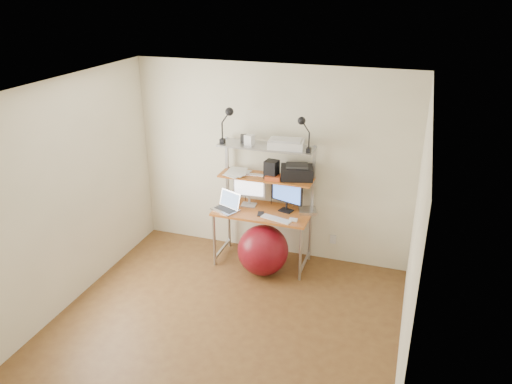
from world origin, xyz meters
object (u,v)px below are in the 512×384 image
monitor_silver (249,187)px  monitor_black (287,194)px  printer (297,172)px  exercise_ball (263,250)px  laptop (228,206)px

monitor_silver → monitor_black: (0.50, -0.02, -0.02)m
monitor_silver → monitor_black: bearing=-6.6°
monitor_black → printer: printer is taller
monitor_silver → exercise_ball: (0.30, -0.35, -0.67)m
laptop → monitor_silver: bearing=68.7°
printer → monitor_silver: bearing=170.4°
exercise_ball → monitor_black: bearing=59.1°
printer → exercise_ball: bearing=-141.6°
monitor_black → monitor_silver: bearing=-163.9°
laptop → exercise_ball: size_ratio=0.63×
laptop → monitor_black: bearing=39.5°
laptop → exercise_ball: laptop is taller
laptop → printer: printer is taller
monitor_black → printer: size_ratio=1.00×
monitor_black → printer: 0.30m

